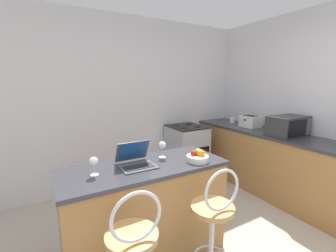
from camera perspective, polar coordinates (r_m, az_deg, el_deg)
name	(u,v)px	position (r m, az deg, el deg)	size (l,w,h in m)	color
wall_back	(126,104)	(3.57, -10.69, 5.63)	(12.00, 0.06, 2.60)	silver
breakfast_bar	(146,212)	(2.23, -5.66, -20.81)	(1.46, 0.60, 0.91)	#9E703D
counter_right	(280,166)	(3.62, 26.66, -9.01)	(0.64, 3.03, 0.91)	#9E703D
bar_stool_far	(213,231)	(1.97, 11.37, -24.73)	(0.40, 0.40, 1.03)	silver
laptop	(136,160)	(2.01, -8.23, -8.44)	(0.30, 0.29, 0.21)	#47474C
microwave	(288,126)	(3.44, 28.17, 0.01)	(0.53, 0.34, 0.27)	#2D2D30
toaster	(250,121)	(3.86, 20.17, 1.11)	(0.25, 0.28, 0.19)	silver
stove_range	(186,152)	(3.84, 4.70, -6.69)	(0.55, 0.61, 0.92)	#9EA3A8
wine_glass_tall	(162,146)	(2.17, -1.46, -5.05)	(0.07, 0.07, 0.16)	silver
wine_glass_short	(94,162)	(1.86, -18.35, -8.73)	(0.07, 0.07, 0.15)	silver
fruit_bowl	(198,157)	(2.11, 7.54, -7.76)	(0.20, 0.20, 0.11)	silver
mug_white	(232,120)	(4.18, 16.02, 1.43)	(0.10, 0.08, 0.09)	white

